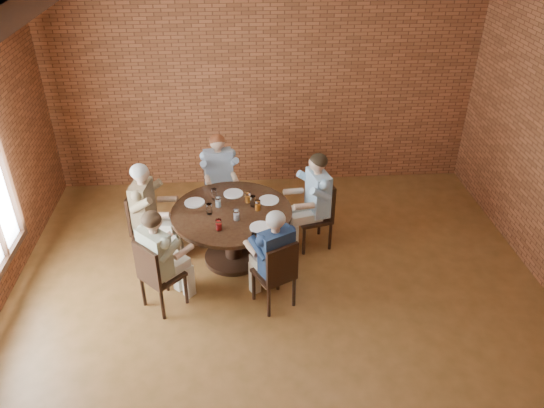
{
  "coord_description": "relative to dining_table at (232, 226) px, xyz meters",
  "views": [
    {
      "loc": [
        -0.43,
        -4.25,
        4.28
      ],
      "look_at": [
        -0.05,
        1.0,
        1.05
      ],
      "focal_mm": 35.0,
      "sensor_mm": 36.0,
      "label": 1
    }
  ],
  "objects": [
    {
      "name": "chair_d",
      "position": [
        -0.86,
        -0.87,
        -0.03
      ],
      "size": [
        0.58,
        0.58,
        0.92
      ],
      "rotation": [
        0.0,
        0.0,
        2.36
      ],
      "color": "black",
      "rests_on": "floor"
    },
    {
      "name": "plate_b",
      "position": [
        0.03,
        0.41,
        0.23
      ],
      "size": [
        0.26,
        0.26,
        0.01
      ],
      "primitive_type": "cylinder",
      "color": "white",
      "rests_on": "dining_table"
    },
    {
      "name": "diner_e",
      "position": [
        0.46,
        -0.88,
        0.11
      ],
      "size": [
        0.73,
        0.77,
        1.28
      ],
      "primitive_type": null,
      "rotation": [
        0.0,
        0.0,
        3.63
      ],
      "color": "#1B2D4C",
      "rests_on": "floor"
    },
    {
      "name": "plate_a",
      "position": [
        0.48,
        0.21,
        0.23
      ],
      "size": [
        0.26,
        0.26,
        0.01
      ],
      "primitive_type": "cylinder",
      "color": "white",
      "rests_on": "dining_table"
    },
    {
      "name": "diner_d",
      "position": [
        -0.81,
        -0.81,
        0.12
      ],
      "size": [
        0.8,
        0.8,
        1.3
      ],
      "primitive_type": null,
      "rotation": [
        0.0,
        0.0,
        2.36
      ],
      "color": "beige",
      "rests_on": "floor"
    },
    {
      "name": "plate_d",
      "position": [
        0.34,
        -0.4,
        0.23
      ],
      "size": [
        0.26,
        0.26,
        0.01
      ],
      "primitive_type": "cylinder",
      "color": "white",
      "rests_on": "dining_table"
    },
    {
      "name": "floor",
      "position": [
        0.54,
        -1.36,
        -0.53
      ],
      "size": [
        7.0,
        7.0,
        0.0
      ],
      "primitive_type": "plane",
      "color": "brown",
      "rests_on": "ground"
    },
    {
      "name": "diner_c",
      "position": [
        -1.06,
        0.18,
        0.14
      ],
      "size": [
        0.73,
        0.63,
        1.34
      ],
      "primitive_type": null,
      "rotation": [
        0.0,
        0.0,
        1.4
      ],
      "color": "brown",
      "rests_on": "floor"
    },
    {
      "name": "glass_d",
      "position": [
        -0.17,
        0.12,
        0.29
      ],
      "size": [
        0.07,
        0.07,
        0.14
      ],
      "primitive_type": "cylinder",
      "color": "white",
      "rests_on": "dining_table"
    },
    {
      "name": "dining_table",
      "position": [
        0.0,
        0.0,
        0.0
      ],
      "size": [
        1.52,
        1.52,
        0.75
      ],
      "color": "black",
      "rests_on": "floor"
    },
    {
      "name": "ceiling",
      "position": [
        0.54,
        -1.36,
        2.87
      ],
      "size": [
        7.0,
        7.0,
        0.0
      ],
      "primitive_type": "plane",
      "rotation": [
        3.14,
        0.0,
        0.0
      ],
      "color": "silver",
      "rests_on": "wall_back"
    },
    {
      "name": "glass_a",
      "position": [
        0.27,
        0.1,
        0.29
      ],
      "size": [
        0.07,
        0.07,
        0.14
      ],
      "primitive_type": "cylinder",
      "color": "white",
      "rests_on": "dining_table"
    },
    {
      "name": "glass_b",
      "position": [
        0.21,
        0.19,
        0.29
      ],
      "size": [
        0.07,
        0.07,
        0.14
      ],
      "primitive_type": "cylinder",
      "color": "white",
      "rests_on": "dining_table"
    },
    {
      "name": "diner_a",
      "position": [
        1.07,
        0.27,
        0.15
      ],
      "size": [
        0.78,
        0.69,
        1.35
      ],
      "primitive_type": null,
      "rotation": [
        0.0,
        0.0,
        -1.33
      ],
      "color": "#488EBC",
      "rests_on": "floor"
    },
    {
      "name": "glass_f",
      "position": [
        -0.15,
        -0.41,
        0.29
      ],
      "size": [
        0.07,
        0.07,
        0.14
      ],
      "primitive_type": "cylinder",
      "color": "white",
      "rests_on": "dining_table"
    },
    {
      "name": "glass_e",
      "position": [
        -0.27,
        -0.04,
        0.29
      ],
      "size": [
        0.07,
        0.07,
        0.14
      ],
      "primitive_type": "cylinder",
      "color": "white",
      "rests_on": "dining_table"
    },
    {
      "name": "wall_back",
      "position": [
        0.54,
        2.14,
        1.17
      ],
      "size": [
        7.0,
        0.0,
        7.0
      ],
      "primitive_type": "plane",
      "rotation": [
        1.57,
        0.0,
        0.0
      ],
      "color": "brown",
      "rests_on": "ground"
    },
    {
      "name": "chair_e",
      "position": [
        0.5,
        -0.95,
        -0.03
      ],
      "size": [
        0.54,
        0.54,
        0.91
      ],
      "rotation": [
        0.0,
        0.0,
        3.63
      ],
      "color": "black",
      "rests_on": "floor"
    },
    {
      "name": "glass_c",
      "position": [
        -0.22,
        0.32,
        0.29
      ],
      "size": [
        0.07,
        0.07,
        0.14
      ],
      "primitive_type": "cylinder",
      "color": "white",
      "rests_on": "dining_table"
    },
    {
      "name": "chair_c",
      "position": [
        -1.14,
        0.19,
        -0.02
      ],
      "size": [
        0.49,
        0.49,
        0.94
      ],
      "rotation": [
        0.0,
        0.0,
        1.4
      ],
      "color": "black",
      "rests_on": "floor"
    },
    {
      "name": "plate_c",
      "position": [
        -0.47,
        0.22,
        0.23
      ],
      "size": [
        0.26,
        0.26,
        0.01
      ],
      "primitive_type": "cylinder",
      "color": "white",
      "rests_on": "dining_table"
    },
    {
      "name": "chair_a",
      "position": [
        1.16,
        0.29,
        -0.01
      ],
      "size": [
        0.53,
        0.53,
        0.95
      ],
      "rotation": [
        0.0,
        0.0,
        -1.33
      ],
      "color": "black",
      "rests_on": "floor"
    },
    {
      "name": "diner_b",
      "position": [
        -0.17,
        1.04,
        0.12
      ],
      "size": [
        0.6,
        0.7,
        1.3
      ],
      "primitive_type": null,
      "rotation": [
        0.0,
        0.0,
        0.16
      ],
      "color": "#7E8EA0",
      "rests_on": "floor"
    },
    {
      "name": "glass_g",
      "position": [
        0.06,
        -0.21,
        0.29
      ],
      "size": [
        0.07,
        0.07,
        0.14
      ],
      "primitive_type": "cylinder",
      "color": "white",
      "rests_on": "dining_table"
    },
    {
      "name": "smartphone",
      "position": [
        0.28,
        -0.48,
        0.23
      ],
      "size": [
        0.11,
        0.16,
        0.01
      ],
      "primitive_type": "cube",
      "rotation": [
        0.0,
        0.0,
        -0.27
      ],
      "color": "black",
      "rests_on": "dining_table"
    },
    {
      "name": "glass_h",
      "position": [
        0.33,
        -0.01,
        0.29
      ],
      "size": [
        0.07,
        0.07,
        0.14
      ],
      "primitive_type": "cylinder",
      "color": "white",
      "rests_on": "dining_table"
    },
    {
      "name": "chair_b",
      "position": [
        -0.18,
        1.12,
        -0.03
      ],
      "size": [
        0.47,
        0.47,
        0.92
      ],
      "rotation": [
        0.0,
        0.0,
        0.16
      ],
      "color": "black",
      "rests_on": "floor"
    }
  ]
}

